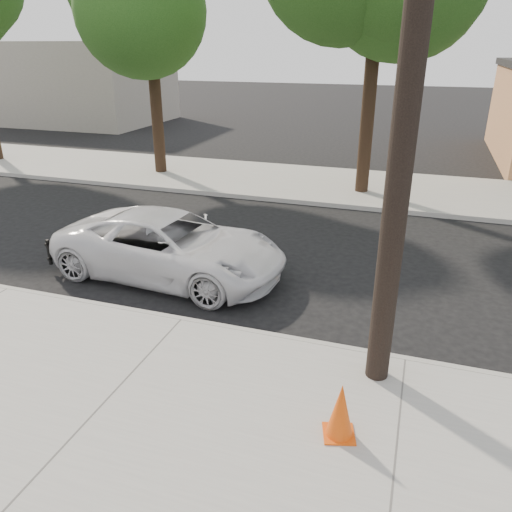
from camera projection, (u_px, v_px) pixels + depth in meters
name	position (u px, v px, depth m)	size (l,w,h in m)	color
ground	(224.00, 279.00, 11.14)	(120.00, 120.00, 0.00)	black
near_sidewalk	(116.00, 394.00, 7.35)	(90.00, 4.40, 0.15)	gray
far_sidewalk	(309.00, 183.00, 18.53)	(90.00, 5.00, 0.15)	gray
curb_near	(182.00, 322.00, 9.27)	(90.00, 0.12, 0.16)	#9E9B93
building_far	(57.00, 82.00, 33.44)	(14.00, 8.00, 5.00)	gray
utility_pole	(413.00, 56.00, 5.89)	(1.40, 0.34, 9.00)	black
tree_b	(151.00, 3.00, 17.45)	(4.34, 4.20, 8.45)	black
police_cruiser	(171.00, 246.00, 11.03)	(2.38, 5.17, 1.44)	silver
traffic_cone	(341.00, 411.00, 6.34)	(0.50, 0.50, 0.79)	#E14C0B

